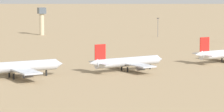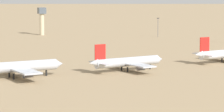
# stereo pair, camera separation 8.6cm
# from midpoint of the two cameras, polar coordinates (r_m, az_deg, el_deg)

# --- Properties ---
(ground) EXTENTS (4000.00, 4000.00, 0.00)m
(ground) POSITION_cam_midpoint_polar(r_m,az_deg,el_deg) (280.73, 1.64, -1.23)
(ground) COLOR #9E8460
(parked_jet_white_1) EXTENTS (42.47, 35.87, 14.02)m
(parked_jet_white_1) POSITION_cam_midpoint_polar(r_m,az_deg,el_deg) (258.79, -8.76, -0.99)
(parked_jet_white_1) COLOR silver
(parked_jet_white_1) RESTS_ON ground
(parked_jet_red_2) EXTENTS (37.73, 32.08, 12.48)m
(parked_jet_red_2) POSITION_cam_midpoint_polar(r_m,az_deg,el_deg) (275.38, 1.34, -0.53)
(parked_jet_red_2) COLOR silver
(parked_jet_red_2) RESTS_ON ground
(control_tower) EXTENTS (5.20, 5.20, 19.53)m
(control_tower) POSITION_cam_midpoint_polar(r_m,az_deg,el_deg) (452.89, -6.31, 3.36)
(control_tower) COLOR #C6B793
(control_tower) RESTS_ON ground
(light_pole_west) EXTENTS (1.80, 0.50, 13.17)m
(light_pole_west) POSITION_cam_midpoint_polar(r_m,az_deg,el_deg) (436.87, 4.15, 2.72)
(light_pole_west) COLOR #59595E
(light_pole_west) RESTS_ON ground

